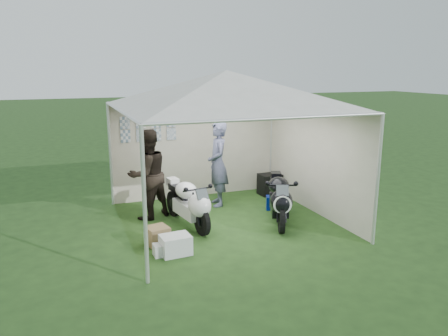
% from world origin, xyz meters
% --- Properties ---
extents(ground, '(80.00, 80.00, 0.00)m').
position_xyz_m(ground, '(0.00, 0.00, 0.00)').
color(ground, '#203B17').
rests_on(ground, ground).
extents(canopy_tent, '(5.66, 5.66, 3.00)m').
position_xyz_m(canopy_tent, '(-0.00, 0.03, 2.58)').
color(canopy_tent, silver).
rests_on(canopy_tent, ground).
extents(motorcycle_white, '(0.57, 1.80, 0.89)m').
position_xyz_m(motorcycle_white, '(-0.77, 0.00, 0.49)').
color(motorcycle_white, black).
rests_on(motorcycle_white, ground).
extents(motorcycle_black, '(0.96, 1.78, 0.93)m').
position_xyz_m(motorcycle_black, '(0.96, -0.43, 0.52)').
color(motorcycle_black, black).
rests_on(motorcycle_black, ground).
extents(paddock_stand, '(0.45, 0.38, 0.29)m').
position_xyz_m(paddock_stand, '(1.29, 0.36, 0.15)').
color(paddock_stand, '#0923C0').
rests_on(paddock_stand, ground).
extents(person_dark_jacket, '(1.11, 1.01, 1.85)m').
position_xyz_m(person_dark_jacket, '(-1.41, 0.80, 0.92)').
color(person_dark_jacket, black).
rests_on(person_dark_jacket, ground).
extents(person_blue_jacket, '(0.56, 0.75, 1.90)m').
position_xyz_m(person_blue_jacket, '(0.23, 1.11, 0.95)').
color(person_blue_jacket, slate).
rests_on(person_blue_jacket, ground).
extents(equipment_box, '(0.53, 0.43, 0.51)m').
position_xyz_m(equipment_box, '(1.70, 1.44, 0.26)').
color(equipment_box, black).
rests_on(equipment_box, ground).
extents(crate_0, '(0.51, 0.41, 0.33)m').
position_xyz_m(crate_0, '(-1.36, -1.17, 0.16)').
color(crate_0, silver).
rests_on(crate_0, ground).
extents(crate_1, '(0.43, 0.43, 0.33)m').
position_xyz_m(crate_1, '(-1.56, -0.67, 0.16)').
color(crate_1, brown).
rests_on(crate_1, ground).
extents(crate_2, '(0.28, 0.23, 0.20)m').
position_xyz_m(crate_2, '(-1.59, -1.15, 0.10)').
color(crate_2, silver).
rests_on(crate_2, ground).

